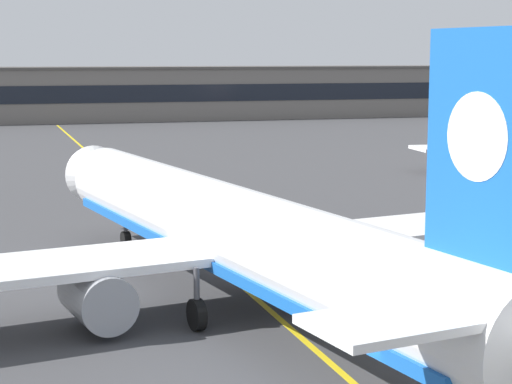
% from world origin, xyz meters
% --- Properties ---
extents(taxiway_centreline, '(5.30, 179.94, 0.01)m').
position_xyz_m(taxiway_centreline, '(0.00, 30.00, 0.00)').
color(taxiway_centreline, yellow).
rests_on(taxiway_centreline, ground).
extents(airliner_foreground, '(32.32, 41.23, 11.65)m').
position_xyz_m(airliner_foreground, '(-0.93, 12.38, 3.37)').
color(airliner_foreground, white).
rests_on(airliner_foreground, ground).
extents(terminal_building, '(151.93, 12.40, 8.95)m').
position_xyz_m(terminal_building, '(9.86, 128.09, 4.48)').
color(terminal_building, slate).
rests_on(terminal_building, ground).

